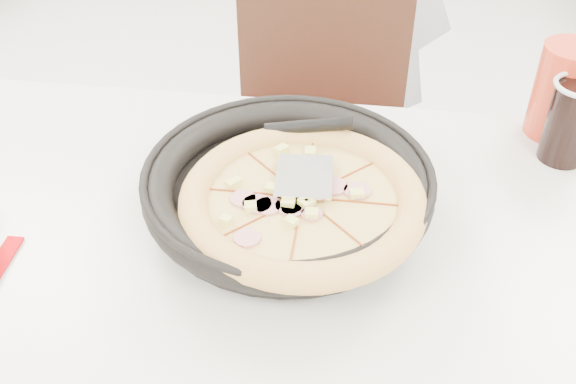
# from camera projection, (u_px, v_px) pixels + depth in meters

# --- Properties ---
(chair_far) EXTENTS (0.43, 0.43, 0.95)m
(chair_far) POSITION_uv_depth(u_px,v_px,m) (312.00, 146.00, 1.60)
(chair_far) COLOR black
(chair_far) RESTS_ON floor
(trivet) EXTENTS (0.14, 0.14, 0.04)m
(trivet) POSITION_uv_depth(u_px,v_px,m) (293.00, 211.00, 0.97)
(trivet) COLOR black
(trivet) RESTS_ON main_table
(pizza_pan) EXTENTS (0.42, 0.42, 0.01)m
(pizza_pan) POSITION_uv_depth(u_px,v_px,m) (288.00, 196.00, 0.96)
(pizza_pan) COLOR black
(pizza_pan) RESTS_ON trivet
(pizza) EXTENTS (0.32, 0.32, 0.02)m
(pizza) POSITION_uv_depth(u_px,v_px,m) (302.00, 210.00, 0.90)
(pizza) COLOR tan
(pizza) RESTS_ON pizza_pan
(pizza_server) EXTENTS (0.08, 0.10, 0.00)m
(pizza_server) POSITION_uv_depth(u_px,v_px,m) (304.00, 176.00, 0.91)
(pizza_server) COLOR white
(pizza_server) RESTS_ON pizza
(cola_glass) EXTENTS (0.08, 0.08, 0.13)m
(cola_glass) POSITION_uv_depth(u_px,v_px,m) (570.00, 124.00, 1.06)
(cola_glass) COLOR black
(cola_glass) RESTS_ON main_table
(red_cup) EXTENTS (0.11, 0.11, 0.16)m
(red_cup) POSITION_uv_depth(u_px,v_px,m) (563.00, 91.00, 1.11)
(red_cup) COLOR red
(red_cup) RESTS_ON main_table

